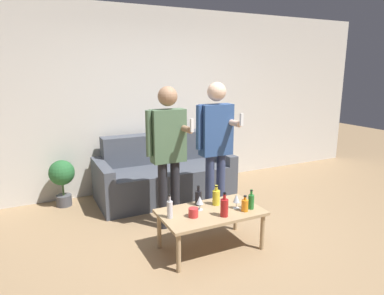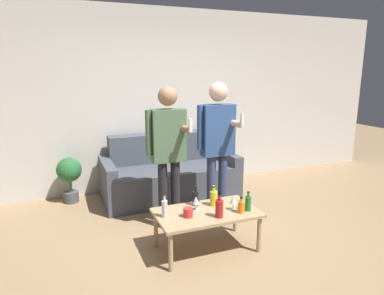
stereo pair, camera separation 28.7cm
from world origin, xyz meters
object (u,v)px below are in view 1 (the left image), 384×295
at_px(person_standing_left, 168,146).
at_px(bottle_orange, 216,197).
at_px(couch, 164,175).
at_px(coffee_table, 211,215).
at_px(person_standing_right, 216,139).

bearing_deg(person_standing_left, bottle_orange, -59.32).
bearing_deg(couch, coffee_table, -94.26).
bearing_deg(couch, person_standing_left, -107.83).
height_order(bottle_orange, person_standing_left, person_standing_left).
distance_m(couch, person_standing_left, 1.21).
height_order(coffee_table, person_standing_left, person_standing_left).
distance_m(couch, person_standing_right, 1.22).
bearing_deg(person_standing_left, couch, 72.17).
relative_size(coffee_table, bottle_orange, 4.80).
distance_m(coffee_table, bottle_orange, 0.22).
relative_size(couch, bottle_orange, 8.78).
bearing_deg(bottle_orange, person_standing_left, 120.68).
bearing_deg(coffee_table, person_standing_right, 57.09).
xyz_separation_m(bottle_orange, person_standing_left, (-0.32, 0.54, 0.48)).
relative_size(couch, person_standing_left, 1.16).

